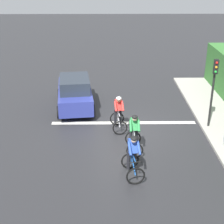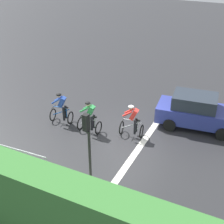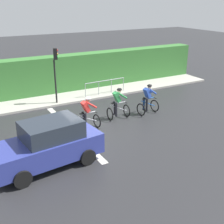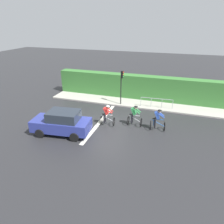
{
  "view_description": "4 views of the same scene",
  "coord_description": "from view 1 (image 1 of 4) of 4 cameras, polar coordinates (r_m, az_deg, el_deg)",
  "views": [
    {
      "loc": [
        0.75,
        14.21,
        7.13
      ],
      "look_at": [
        0.58,
        0.28,
        1.05
      ],
      "focal_mm": 54.66,
      "sensor_mm": 36.0,
      "label": 1
    },
    {
      "loc": [
        -11.65,
        -4.81,
        8.44
      ],
      "look_at": [
        0.17,
        0.95,
        1.13
      ],
      "focal_mm": 49.78,
      "sensor_mm": 36.0,
      "label": 2
    },
    {
      "loc": [
        12.37,
        -5.36,
        6.0
      ],
      "look_at": [
        0.93,
        0.91,
        0.97
      ],
      "focal_mm": 47.63,
      "sensor_mm": 36.0,
      "label": 3
    },
    {
      "loc": [
        13.65,
        4.66,
        7.53
      ],
      "look_at": [
        0.01,
        0.24,
        1.04
      ],
      "focal_mm": 32.74,
      "sensor_mm": 36.0,
      "label": 4
    }
  ],
  "objects": [
    {
      "name": "ground_plane",
      "position": [
        15.92,
        2.09,
        -3.04
      ],
      "size": [
        80.0,
        80.0,
        0.0
      ],
      "primitive_type": "plane",
      "color": "#28282B"
    },
    {
      "name": "road_marking_stop_line",
      "position": [
        16.63,
        1.96,
        -1.81
      ],
      "size": [
        7.0,
        0.3,
        0.01
      ],
      "primitive_type": "cube",
      "color": "silver",
      "rests_on": "ground"
    },
    {
      "name": "cyclist_lead",
      "position": [
        12.3,
        3.49,
        -7.47
      ],
      "size": [
        0.82,
        1.16,
        1.66
      ],
      "color": "black",
      "rests_on": "ground"
    },
    {
      "name": "cyclist_second",
      "position": [
        13.86,
        3.71,
        -3.66
      ],
      "size": [
        0.68,
        1.08,
        1.66
      ],
      "color": "black",
      "rests_on": "ground"
    },
    {
      "name": "cyclist_mid",
      "position": [
        15.65,
        1.07,
        -0.29
      ],
      "size": [
        0.8,
        1.15,
        1.66
      ],
      "color": "black",
      "rests_on": "ground"
    },
    {
      "name": "car_navy",
      "position": [
        18.11,
        -6.23,
        3.23
      ],
      "size": [
        2.24,
        4.27,
        1.76
      ],
      "color": "navy",
      "rests_on": "ground"
    },
    {
      "name": "traffic_light_near_crossing",
      "position": [
        15.86,
        16.64,
        4.55
      ],
      "size": [
        0.23,
        0.31,
        3.34
      ],
      "color": "black",
      "rests_on": "ground"
    }
  ]
}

